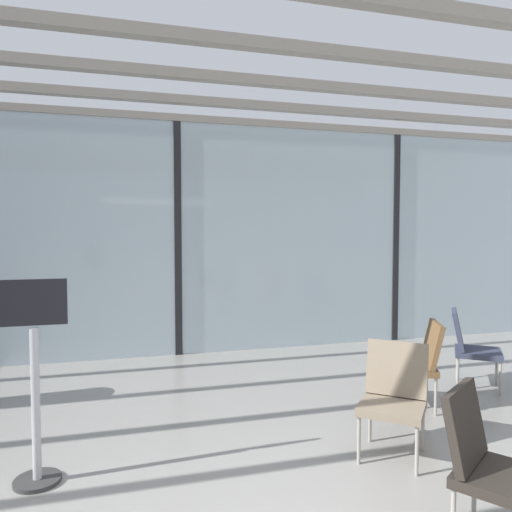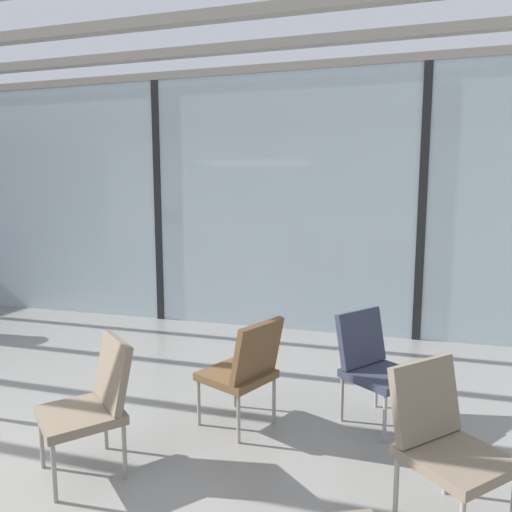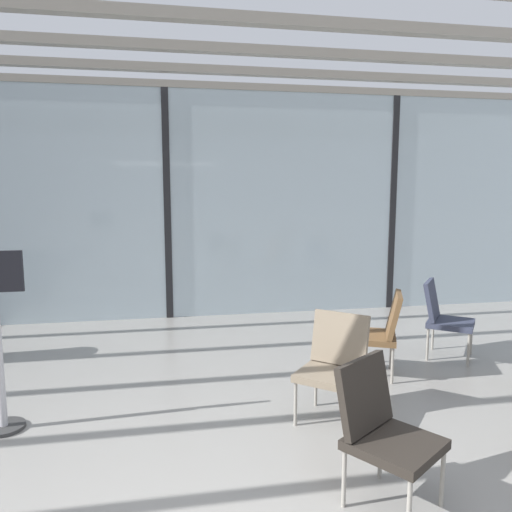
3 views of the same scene
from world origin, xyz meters
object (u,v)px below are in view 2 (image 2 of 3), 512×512
lounge_chair_0 (245,366)px  lounge_chair_4 (442,435)px  lounge_chair_3 (373,361)px  lounge_chair_5 (94,398)px  parked_airplane (241,183)px

lounge_chair_0 → lounge_chair_4: (1.35, -0.68, 0.00)m
lounge_chair_3 → lounge_chair_5: (-1.72, -1.20, 0.00)m
lounge_chair_0 → lounge_chair_5: same height
lounge_chair_0 → lounge_chair_5: (-0.78, -0.80, 0.00)m
lounge_chair_3 → lounge_chair_5: same height
lounge_chair_3 → lounge_chair_0: bearing=150.8°
parked_airplane → lounge_chair_3: 7.58m
lounge_chair_4 → lounge_chair_5: same height
parked_airplane → lounge_chair_3: parked_airplane is taller
parked_airplane → lounge_chair_0: size_ratio=15.20×
parked_airplane → lounge_chair_3: bearing=-64.2°
lounge_chair_0 → lounge_chair_4: 1.51m
lounge_chair_4 → parked_airplane: bearing=69.6°
parked_airplane → lounge_chair_4: 8.71m
lounge_chair_0 → lounge_chair_4: bearing=87.4°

